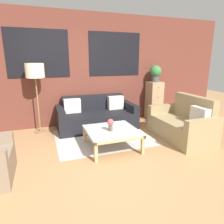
{
  "coord_description": "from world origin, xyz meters",
  "views": [
    {
      "loc": [
        -0.96,
        -2.7,
        1.67
      ],
      "look_at": [
        0.47,
        1.29,
        0.55
      ],
      "focal_mm": 32.0,
      "sensor_mm": 36.0,
      "label": 1
    }
  ],
  "objects_px": {
    "couch_dark": "(96,117)",
    "coffee_table": "(112,132)",
    "floor_lamp": "(35,73)",
    "flower_vase": "(111,124)",
    "potted_plant": "(155,73)",
    "settee_vintage": "(183,125)",
    "drawer_cabinet": "(154,101)"
  },
  "relations": [
    {
      "from": "coffee_table",
      "to": "flower_vase",
      "type": "xyz_separation_m",
      "value": [
        -0.04,
        -0.05,
        0.19
      ]
    },
    {
      "from": "couch_dark",
      "to": "floor_lamp",
      "type": "relative_size",
      "value": 1.2
    },
    {
      "from": "couch_dark",
      "to": "potted_plant",
      "type": "distance_m",
      "value": 2.06
    },
    {
      "from": "coffee_table",
      "to": "floor_lamp",
      "type": "height_order",
      "value": "floor_lamp"
    },
    {
      "from": "coffee_table",
      "to": "floor_lamp",
      "type": "distance_m",
      "value": 2.18
    },
    {
      "from": "settee_vintage",
      "to": "floor_lamp",
      "type": "distance_m",
      "value": 3.42
    },
    {
      "from": "drawer_cabinet",
      "to": "floor_lamp",
      "type": "bearing_deg",
      "value": -178.34
    },
    {
      "from": "coffee_table",
      "to": "floor_lamp",
      "type": "relative_size",
      "value": 0.6
    },
    {
      "from": "couch_dark",
      "to": "potted_plant",
      "type": "bearing_deg",
      "value": 6.84
    },
    {
      "from": "settee_vintage",
      "to": "flower_vase",
      "type": "xyz_separation_m",
      "value": [
        -1.65,
        0.0,
        0.2
      ]
    },
    {
      "from": "potted_plant",
      "to": "floor_lamp",
      "type": "bearing_deg",
      "value": -178.34
    },
    {
      "from": "couch_dark",
      "to": "potted_plant",
      "type": "relative_size",
      "value": 4.26
    },
    {
      "from": "settee_vintage",
      "to": "potted_plant",
      "type": "height_order",
      "value": "potted_plant"
    },
    {
      "from": "flower_vase",
      "to": "settee_vintage",
      "type": "bearing_deg",
      "value": -0.17
    },
    {
      "from": "settee_vintage",
      "to": "potted_plant",
      "type": "distance_m",
      "value": 1.85
    },
    {
      "from": "settee_vintage",
      "to": "coffee_table",
      "type": "relative_size",
      "value": 1.49
    },
    {
      "from": "floor_lamp",
      "to": "flower_vase",
      "type": "relative_size",
      "value": 6.94
    },
    {
      "from": "couch_dark",
      "to": "coffee_table",
      "type": "height_order",
      "value": "couch_dark"
    },
    {
      "from": "coffee_table",
      "to": "potted_plant",
      "type": "xyz_separation_m",
      "value": [
        1.81,
        1.48,
        1.0
      ]
    },
    {
      "from": "floor_lamp",
      "to": "potted_plant",
      "type": "relative_size",
      "value": 3.54
    },
    {
      "from": "coffee_table",
      "to": "couch_dark",
      "type": "bearing_deg",
      "value": 87.89
    },
    {
      "from": "drawer_cabinet",
      "to": "flower_vase",
      "type": "relative_size",
      "value": 4.63
    },
    {
      "from": "flower_vase",
      "to": "drawer_cabinet",
      "type": "bearing_deg",
      "value": 39.51
    },
    {
      "from": "settee_vintage",
      "to": "drawer_cabinet",
      "type": "relative_size",
      "value": 1.34
    },
    {
      "from": "couch_dark",
      "to": "floor_lamp",
      "type": "height_order",
      "value": "floor_lamp"
    },
    {
      "from": "potted_plant",
      "to": "flower_vase",
      "type": "relative_size",
      "value": 1.96
    },
    {
      "from": "potted_plant",
      "to": "drawer_cabinet",
      "type": "bearing_deg",
      "value": -90.0
    },
    {
      "from": "settee_vintage",
      "to": "coffee_table",
      "type": "height_order",
      "value": "settee_vintage"
    },
    {
      "from": "couch_dark",
      "to": "drawer_cabinet",
      "type": "xyz_separation_m",
      "value": [
        1.77,
        0.21,
        0.25
      ]
    },
    {
      "from": "drawer_cabinet",
      "to": "couch_dark",
      "type": "bearing_deg",
      "value": -173.16
    },
    {
      "from": "drawer_cabinet",
      "to": "flower_vase",
      "type": "xyz_separation_m",
      "value": [
        -1.86,
        -1.53,
        -0.02
      ]
    },
    {
      "from": "potted_plant",
      "to": "coffee_table",
      "type": "bearing_deg",
      "value": -140.74
    }
  ]
}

